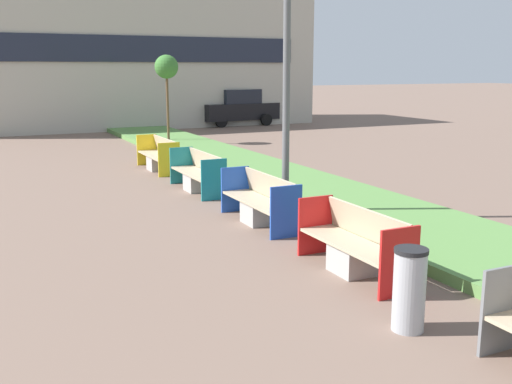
{
  "coord_description": "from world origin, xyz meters",
  "views": [
    {
      "loc": [
        -3.97,
        1.07,
        2.95
      ],
      "look_at": [
        0.9,
        11.25,
        0.6
      ],
      "focal_mm": 42.0,
      "sensor_mm": 36.0,
      "label": 1
    }
  ],
  "objects": [
    {
      "name": "sapling_tree_far",
      "position": [
        3.06,
        23.78,
        2.93
      ],
      "size": [
        0.91,
        0.91,
        3.44
      ],
      "color": "brown",
      "rests_on": "ground"
    },
    {
      "name": "building_backdrop",
      "position": [
        4.0,
        32.49,
        3.46
      ],
      "size": [
        17.85,
        6.47,
        6.93
      ],
      "color": "#B2AD9E",
      "rests_on": "ground"
    },
    {
      "name": "bench_teal_frame",
      "position": [
        0.94,
        14.59,
        0.37
      ],
      "size": [
        0.65,
        2.32,
        0.94
      ],
      "color": "#9E9B96",
      "rests_on": "ground"
    },
    {
      "name": "litter_bin",
      "position": [
        0.36,
        6.1,
        0.49
      ],
      "size": [
        0.38,
        0.38,
        0.97
      ],
      "color": "#9EA0A5",
      "rests_on": "ground"
    },
    {
      "name": "bench_red_frame",
      "position": [
        0.94,
        8.0,
        0.37
      ],
      "size": [
        0.65,
        2.14,
        0.94
      ],
      "color": "#9E9B96",
      "rests_on": "ground"
    },
    {
      "name": "parked_car_distant",
      "position": [
        8.72,
        29.9,
        0.91
      ],
      "size": [
        4.37,
        2.22,
        1.86
      ],
      "rotation": [
        0.0,
        0.0,
        0.11
      ],
      "color": "black",
      "rests_on": "ground"
    },
    {
      "name": "planter_grass_strip",
      "position": [
        3.2,
        12.0,
        0.09
      ],
      "size": [
        2.8,
        120.0,
        0.18
      ],
      "color": "#568442",
      "rests_on": "ground"
    },
    {
      "name": "bench_yellow_frame",
      "position": [
        0.94,
        17.93,
        0.37
      ],
      "size": [
        0.65,
        2.3,
        0.94
      ],
      "color": "#9E9B96",
      "rests_on": "ground"
    },
    {
      "name": "bench_blue_frame",
      "position": [
        0.94,
        11.15,
        0.37
      ],
      "size": [
        0.65,
        2.27,
        0.94
      ],
      "color": "#9E9B96",
      "rests_on": "ground"
    }
  ]
}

